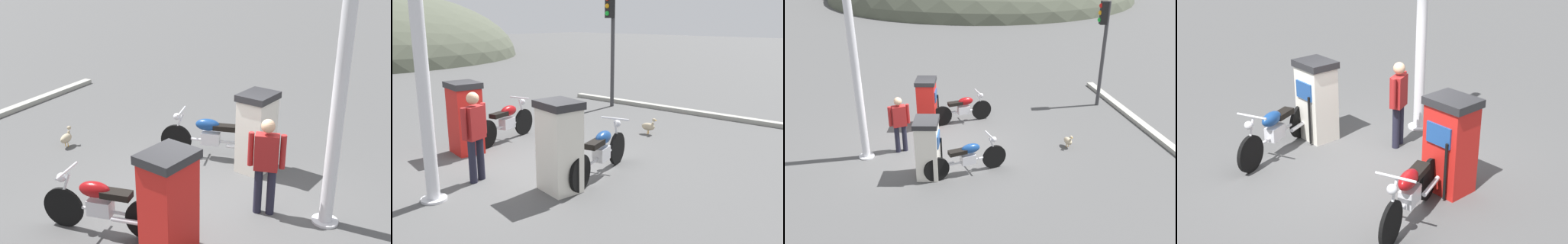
{
  "view_description": "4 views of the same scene",
  "coord_description": "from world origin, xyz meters",
  "views": [
    {
      "loc": [
        -3.17,
        5.78,
        3.89
      ],
      "look_at": [
        0.5,
        -0.5,
        1.13
      ],
      "focal_mm": 41.69,
      "sensor_mm": 36.0,
      "label": 1
    },
    {
      "loc": [
        -4.58,
        -6.3,
        2.76
      ],
      "look_at": [
        1.47,
        -0.45,
        0.69
      ],
      "focal_mm": 38.59,
      "sensor_mm": 36.0,
      "label": 2
    },
    {
      "loc": [
        -0.04,
        -10.39,
        5.53
      ],
      "look_at": [
        1.2,
        -0.1,
        0.75
      ],
      "focal_mm": 38.41,
      "sensor_mm": 36.0,
      "label": 3
    },
    {
      "loc": [
        5.85,
        5.28,
        4.09
      ],
      "look_at": [
        0.36,
        0.44,
        1.03
      ],
      "focal_mm": 48.1,
      "sensor_mm": 36.0,
      "label": 4
    }
  ],
  "objects": [
    {
      "name": "fuel_pump_far",
      "position": [
        -0.23,
        1.46,
        0.76
      ],
      "size": [
        0.7,
        0.79,
        1.5
      ],
      "color": "red",
      "rests_on": "ground"
    },
    {
      "name": "motorcycle_near_pump",
      "position": [
        0.72,
        -1.51,
        0.46
      ],
      "size": [
        2.08,
        0.81,
        0.95
      ],
      "color": "black",
      "rests_on": "ground"
    },
    {
      "name": "canopy_support_pole",
      "position": [
        -1.88,
        -0.34,
        1.98
      ],
      "size": [
        0.4,
        0.4,
        4.12
      ],
      "color": "silver",
      "rests_on": "ground"
    },
    {
      "name": "ground_plane",
      "position": [
        0.0,
        0.0,
        0.0
      ],
      "size": [
        120.0,
        120.0,
        0.0
      ],
      "primitive_type": "plane",
      "color": "#4C4C4C"
    },
    {
      "name": "fuel_pump_near",
      "position": [
        -0.23,
        -1.46,
        0.77
      ],
      "size": [
        0.68,
        0.77,
        1.51
      ],
      "color": "silver",
      "rests_on": "ground"
    },
    {
      "name": "attendant_person",
      "position": [
        -0.96,
        -0.12,
        0.9
      ],
      "size": [
        0.57,
        0.29,
        1.58
      ],
      "color": "#1E1E2D",
      "rests_on": "ground"
    },
    {
      "name": "motorcycle_far_pump",
      "position": [
        0.86,
        1.57,
        0.48
      ],
      "size": [
        1.9,
        0.68,
        0.96
      ],
      "color": "black",
      "rests_on": "ground"
    }
  ]
}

